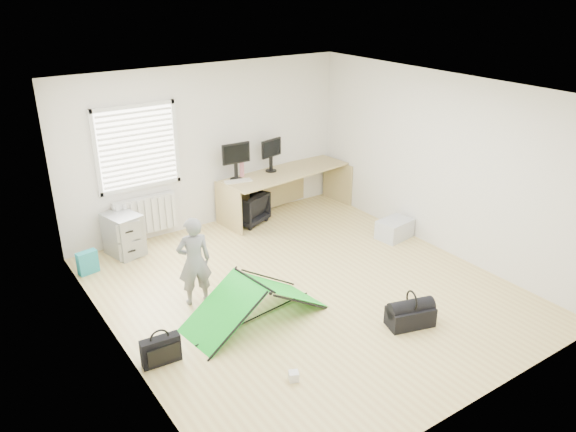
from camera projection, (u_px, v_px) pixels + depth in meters
ground at (304, 289)px, 7.68m from camera, size 5.50×5.50×0.00m
back_wall at (208, 147)px, 9.24m from camera, size 5.00×0.02×2.70m
window at (137, 148)px, 8.51m from camera, size 1.20×0.06×1.20m
radiator at (145, 215)px, 8.91m from camera, size 1.00×0.12×0.60m
desk at (286, 193)px, 9.94m from camera, size 2.43×1.02×0.80m
filing_cabinet at (123, 234)px, 8.53m from camera, size 0.55×0.65×0.66m
monitor_left at (236, 167)px, 9.29m from camera, size 0.49×0.13×0.47m
monitor_right at (271, 160)px, 9.71m from camera, size 0.46×0.20×0.43m
keyboard at (238, 181)px, 9.30m from camera, size 0.47×0.24×0.02m
thermos at (242, 169)px, 9.49m from camera, size 0.10×0.10×0.27m
office_chair at (247, 208)px, 9.65m from camera, size 0.78×0.79×0.55m
person at (194, 261)px, 7.14m from camera, size 0.49×0.37×1.21m
kite at (255, 300)px, 6.92m from camera, size 1.85×1.00×0.55m
storage_crate at (394, 229)px, 9.13m from camera, size 0.60×0.46×0.31m
tote_bag at (88, 262)px, 8.04m from camera, size 0.30×0.17×0.34m
laptop_bag at (161, 350)px, 6.16m from camera, size 0.44×0.17×0.33m
white_box at (294, 376)px, 5.94m from camera, size 0.14×0.14×0.10m
duffel_bag at (410, 316)px, 6.85m from camera, size 0.63×0.43×0.25m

